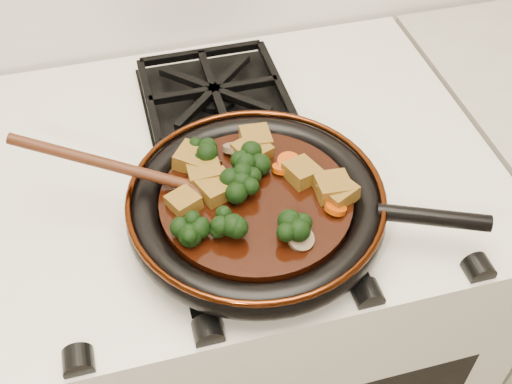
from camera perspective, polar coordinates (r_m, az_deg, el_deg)
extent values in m
cube|color=white|center=(1.31, -1.40, -11.24)|extent=(0.76, 0.60, 0.90)
cylinder|color=black|center=(0.84, 0.00, -1.71)|extent=(0.31, 0.31, 0.01)
torus|color=black|center=(0.84, 0.00, -1.30)|extent=(0.34, 0.34, 0.04)
torus|color=#3F1909|center=(0.82, 0.00, -0.33)|extent=(0.33, 0.33, 0.01)
cylinder|color=black|center=(0.83, 15.51, -2.20)|extent=(0.14, 0.08, 0.02)
cylinder|color=black|center=(0.83, 0.00, -0.98)|extent=(0.25, 0.25, 0.02)
cube|color=brown|center=(0.83, 6.82, 0.42)|extent=(0.05, 0.05, 0.03)
cube|color=brown|center=(0.81, -6.44, -0.93)|extent=(0.05, 0.05, 0.02)
cube|color=brown|center=(0.89, -0.03, 4.65)|extent=(0.04, 0.05, 0.03)
cube|color=brown|center=(0.83, 7.32, 0.00)|extent=(0.05, 0.05, 0.03)
cube|color=brown|center=(0.84, 4.08, 1.72)|extent=(0.05, 0.05, 0.03)
cube|color=brown|center=(0.87, -0.36, 3.63)|extent=(0.06, 0.06, 0.03)
cube|color=brown|center=(0.86, -5.60, 2.95)|extent=(0.06, 0.06, 0.03)
cube|color=brown|center=(0.84, -4.54, 1.52)|extent=(0.04, 0.04, 0.03)
cube|color=brown|center=(0.82, -3.50, 0.36)|extent=(0.06, 0.06, 0.03)
cylinder|color=#BF3E05|center=(0.86, 2.94, 2.67)|extent=(0.03, 0.03, 0.01)
cylinder|color=#BF3E05|center=(0.81, 7.09, -1.44)|extent=(0.03, 0.03, 0.02)
cylinder|color=#BF3E05|center=(0.83, -0.87, 0.65)|extent=(0.03, 0.03, 0.01)
cylinder|color=#BF3E05|center=(0.85, 2.30, 2.10)|extent=(0.03, 0.03, 0.02)
cylinder|color=brown|center=(0.88, -1.93, 3.94)|extent=(0.04, 0.04, 0.02)
cylinder|color=brown|center=(0.77, 4.02, -4.18)|extent=(0.04, 0.04, 0.02)
cylinder|color=brown|center=(0.87, -4.15, 3.02)|extent=(0.04, 0.04, 0.03)
ellipsoid|color=#441F0E|center=(0.83, -4.99, 0.32)|extent=(0.07, 0.06, 0.02)
cylinder|color=#441F0E|center=(0.83, -13.20, 2.46)|extent=(0.02, 0.02, 0.25)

